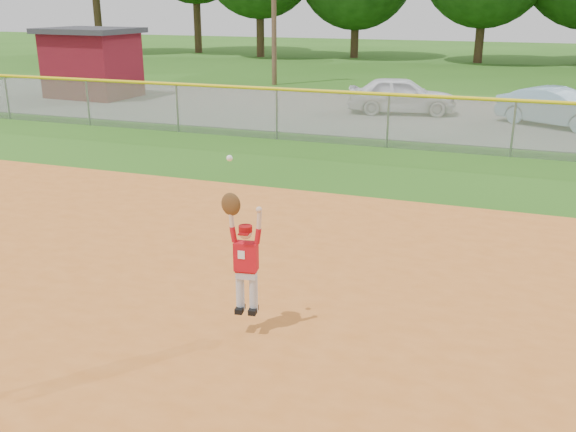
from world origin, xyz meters
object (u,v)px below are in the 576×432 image
object	(u,v)px
car_white_a	(402,95)
utility_shed	(92,62)
car_blue	(557,107)
ballplayer	(244,255)

from	to	relation	value
car_white_a	utility_shed	size ratio (longest dim) A/B	0.97
car_blue	ballplayer	bearing A→B (deg)	-165.37
car_white_a	utility_shed	bearing A→B (deg)	80.15
car_white_a	ballplayer	xyz separation A→B (m)	(1.12, -16.90, 0.40)
utility_shed	ballplayer	size ratio (longest dim) A/B	2.03
car_blue	ballplayer	xyz separation A→B (m)	(-4.11, -16.06, 0.44)
car_blue	car_white_a	bearing A→B (deg)	109.80
utility_shed	car_blue	bearing A→B (deg)	-1.76
car_blue	utility_shed	bearing A→B (deg)	117.23
car_blue	ballplayer	size ratio (longest dim) A/B	1.90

